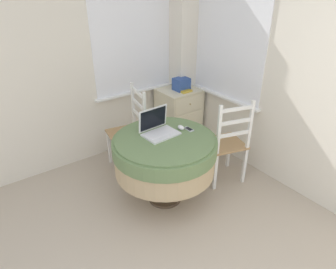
# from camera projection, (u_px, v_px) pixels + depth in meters

# --- Properties ---
(corner_room_shell) EXTENTS (4.42, 4.87, 2.55)m
(corner_room_shell) POSITION_uv_depth(u_px,v_px,m) (183.00, 74.00, 2.96)
(corner_room_shell) COLOR silver
(corner_room_shell) RESTS_ON ground_plane
(round_dining_table) EXTENTS (1.03, 1.03, 0.74)m
(round_dining_table) POSITION_uv_depth(u_px,v_px,m) (165.00, 153.00, 2.99)
(round_dining_table) COLOR #4C3D2D
(round_dining_table) RESTS_ON ground_plane
(laptop) EXTENTS (0.35, 0.28, 0.25)m
(laptop) POSITION_uv_depth(u_px,v_px,m) (158.00, 129.00, 2.97)
(laptop) COLOR silver
(laptop) RESTS_ON round_dining_table
(computer_mouse) EXTENTS (0.05, 0.08, 0.04)m
(computer_mouse) POSITION_uv_depth(u_px,v_px,m) (181.00, 127.00, 3.06)
(computer_mouse) COLOR white
(computer_mouse) RESTS_ON round_dining_table
(cell_phone) EXTENTS (0.06, 0.12, 0.01)m
(cell_phone) POSITION_uv_depth(u_px,v_px,m) (189.00, 129.00, 3.06)
(cell_phone) COLOR #B2B7BC
(cell_phone) RESTS_ON round_dining_table
(dining_chair_near_back_window) EXTENTS (0.47, 0.49, 1.02)m
(dining_chair_near_back_window) POSITION_uv_depth(u_px,v_px,m) (130.00, 132.00, 3.60)
(dining_chair_near_back_window) COLOR #A87F51
(dining_chair_near_back_window) RESTS_ON ground_plane
(dining_chair_near_right_window) EXTENTS (0.52, 0.50, 1.02)m
(dining_chair_near_right_window) POSITION_uv_depth(u_px,v_px,m) (226.00, 144.00, 3.34)
(dining_chair_near_right_window) COLOR #A87F51
(dining_chair_near_right_window) RESTS_ON ground_plane
(corner_cabinet) EXTENTS (0.55, 0.50, 0.76)m
(corner_cabinet) POSITION_uv_depth(u_px,v_px,m) (179.00, 114.00, 4.28)
(corner_cabinet) COLOR beige
(corner_cabinet) RESTS_ON ground_plane
(storage_box) EXTENTS (0.20, 0.17, 0.16)m
(storage_box) POSITION_uv_depth(u_px,v_px,m) (181.00, 84.00, 4.03)
(storage_box) COLOR #2D4C93
(storage_box) RESTS_ON corner_cabinet
(book_on_cabinet) EXTENTS (0.15, 0.22, 0.02)m
(book_on_cabinet) POSITION_uv_depth(u_px,v_px,m) (183.00, 90.00, 4.03)
(book_on_cabinet) COLOR gold
(book_on_cabinet) RESTS_ON corner_cabinet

